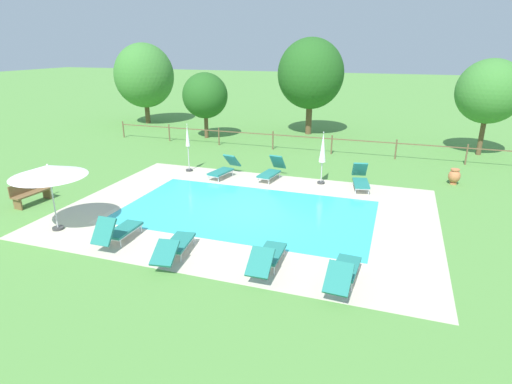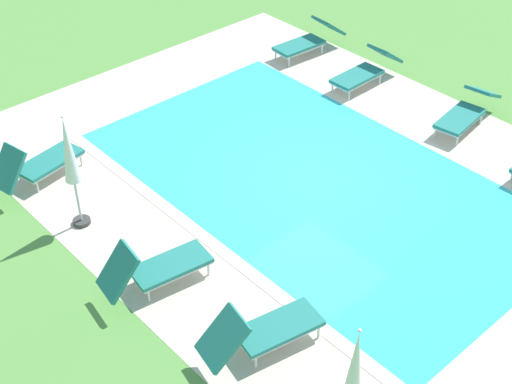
{
  "view_description": "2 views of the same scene",
  "coord_description": "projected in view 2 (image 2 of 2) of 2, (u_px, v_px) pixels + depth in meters",
  "views": [
    {
      "loc": [
        4.85,
        -13.15,
        5.71
      ],
      "look_at": [
        0.18,
        0.5,
        0.6
      ],
      "focal_mm": 29.33,
      "sensor_mm": 36.0,
      "label": 1
    },
    {
      "loc": [
        -7.72,
        8.55,
        8.5
      ],
      "look_at": [
        -0.34,
        1.87,
        0.88
      ],
      "focal_mm": 51.27,
      "sensor_mm": 36.0,
      "label": 2
    }
  ],
  "objects": [
    {
      "name": "ground_plane",
      "position": [
        315.0,
        181.0,
        14.27
      ],
      "size": [
        160.0,
        160.0,
        0.0
      ],
      "primitive_type": "plane",
      "color": "#599342"
    },
    {
      "name": "pool_deck_paving",
      "position": [
        316.0,
        181.0,
        14.27
      ],
      "size": [
        13.11,
        9.28,
        0.01
      ],
      "primitive_type": "cube",
      "color": "beige",
      "rests_on": "ground"
    },
    {
      "name": "swimming_pool_water",
      "position": [
        316.0,
        181.0,
        14.26
      ],
      "size": [
        8.93,
        5.1,
        0.01
      ],
      "primitive_type": "cube",
      "color": "#38C6D1",
      "rests_on": "ground"
    },
    {
      "name": "pool_coping_rim",
      "position": [
        316.0,
        180.0,
        14.26
      ],
      "size": [
        9.41,
        5.58,
        0.01
      ],
      "color": "beige",
      "rests_on": "ground"
    },
    {
      "name": "sun_lounger_north_near_steps",
      "position": [
        156.0,
        268.0,
        11.74
      ],
      "size": [
        0.86,
        1.91,
        1.0
      ],
      "color": "#237A70",
      "rests_on": "ground"
    },
    {
      "name": "sun_lounger_north_mid",
      "position": [
        365.0,
        70.0,
        17.11
      ],
      "size": [
        0.64,
        2.02,
        0.82
      ],
      "color": "#237A70",
      "rests_on": "ground"
    },
    {
      "name": "sun_lounger_north_far",
      "position": [
        263.0,
        331.0,
        10.69
      ],
      "size": [
        0.96,
        1.99,
        0.94
      ],
      "color": "#237A70",
      "rests_on": "ground"
    },
    {
      "name": "sun_lounger_north_end",
      "position": [
        467.0,
        111.0,
        15.68
      ],
      "size": [
        0.89,
        2.13,
        0.73
      ],
      "color": "#237A70",
      "rests_on": "ground"
    },
    {
      "name": "sun_lounger_south_near_corner",
      "position": [
        38.0,
        164.0,
        14.04
      ],
      "size": [
        0.94,
        1.92,
        1.0
      ],
      "color": "#237A70",
      "rests_on": "ground"
    },
    {
      "name": "sun_lounger_south_end",
      "position": [
        308.0,
        40.0,
        18.38
      ],
      "size": [
        0.72,
        2.04,
        0.83
      ],
      "color": "#237A70",
      "rests_on": "ground"
    },
    {
      "name": "patio_umbrella_closed_row_west",
      "position": [
        69.0,
        156.0,
        12.35
      ],
      "size": [
        0.32,
        0.32,
        2.27
      ],
      "color": "#383838",
      "rests_on": "ground"
    },
    {
      "name": "patio_umbrella_closed_row_mid_west",
      "position": [
        354.0,
        378.0,
        8.76
      ],
      "size": [
        0.32,
        0.32,
        2.26
      ],
      "color": "#383838",
      "rests_on": "ground"
    }
  ]
}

